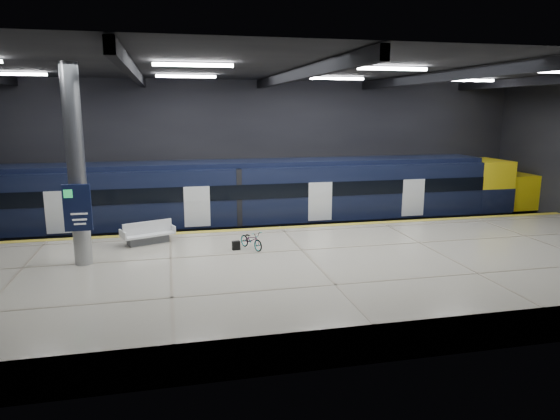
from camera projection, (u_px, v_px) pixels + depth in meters
name	position (u px, v px, depth m)	size (l,w,h in m)	color
ground	(296.00, 269.00, 20.55)	(30.00, 30.00, 0.00)	black
room_shell	(296.00, 129.00, 19.42)	(30.10, 16.10, 8.05)	black
platform	(313.00, 276.00, 18.05)	(30.00, 11.00, 1.10)	#B8B29C
safety_strip	(281.00, 228.00, 22.96)	(30.00, 0.40, 0.01)	gold
rails	(269.00, 235.00, 25.80)	(30.00, 1.52, 0.16)	gray
train	(290.00, 196.00, 25.63)	(29.40, 2.84, 3.79)	black
bench	(148.00, 236.00, 20.24)	(2.25, 1.55, 0.92)	#595B60
bicycle	(251.00, 240.00, 19.44)	(0.48, 1.39, 0.73)	#99999E
pannier_bag	(236.00, 245.00, 19.34)	(0.30, 0.18, 0.35)	black
info_column	(76.00, 169.00, 16.96)	(0.90, 0.78, 6.90)	#9EA0A5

